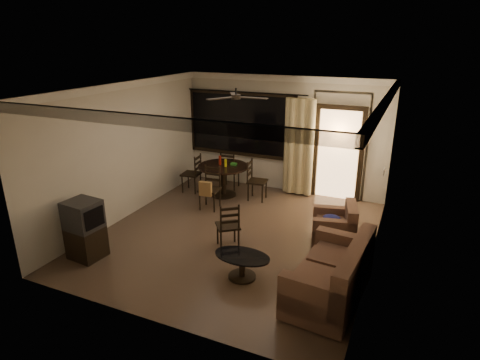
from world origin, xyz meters
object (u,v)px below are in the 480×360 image
at_px(tv_cabinet, 85,229).
at_px(coffee_table, 242,263).
at_px(dining_chair_west, 192,180).
at_px(sofa, 334,277).
at_px(side_chair, 228,234).
at_px(armchair, 336,228).
at_px(dining_table, 223,172).
at_px(dining_chair_north, 230,177).
at_px(dining_chair_south, 210,196).
at_px(dining_chair_east, 257,188).

relative_size(tv_cabinet, coffee_table, 1.15).
relative_size(dining_chair_west, tv_cabinet, 0.91).
bearing_deg(sofa, dining_chair_west, 149.28).
xyz_separation_m(dining_chair_west, side_chair, (2.04, -2.20, -0.02)).
bearing_deg(tv_cabinet, armchair, 35.07).
distance_m(dining_table, side_chair, 2.60).
distance_m(coffee_table, side_chair, 1.01).
height_order(tv_cabinet, armchair, tv_cabinet).
bearing_deg(dining_chair_north, tv_cabinet, 73.55).
relative_size(dining_chair_south, side_chair, 1.06).
xyz_separation_m(dining_chair_west, dining_chair_south, (0.91, -0.78, 0.02)).
bearing_deg(dining_chair_north, dining_chair_east, 148.84).
xyz_separation_m(armchair, side_chair, (-1.75, -0.94, -0.05)).
xyz_separation_m(dining_chair_west, sofa, (4.09, -2.97, 0.08)).
relative_size(dining_chair_south, sofa, 0.54).
bearing_deg(dining_chair_east, sofa, -147.39).
bearing_deg(dining_chair_east, dining_table, 89.92).
relative_size(dining_table, dining_chair_south, 1.26).
relative_size(dining_chair_south, coffee_table, 1.05).
height_order(dining_chair_west, dining_chair_north, same).
bearing_deg(tv_cabinet, dining_chair_west, 94.09).
bearing_deg(coffee_table, dining_chair_north, 117.94).
height_order(dining_chair_east, sofa, dining_chair_east).
distance_m(dining_chair_west, tv_cabinet, 3.50).
xyz_separation_m(dining_table, tv_cabinet, (-0.89, -3.57, -0.07)).
bearing_deg(armchair, dining_chair_north, 135.32).
height_order(dining_chair_south, tv_cabinet, tv_cabinet).
distance_m(dining_table, sofa, 4.47).
xyz_separation_m(tv_cabinet, sofa, (4.14, 0.52, -0.16)).
height_order(dining_chair_west, tv_cabinet, tv_cabinet).
bearing_deg(coffee_table, side_chair, 128.12).
height_order(sofa, side_chair, sofa).
distance_m(armchair, coffee_table, 2.07).
xyz_separation_m(dining_chair_south, side_chair, (1.13, -1.42, -0.04)).
bearing_deg(dining_chair_west, dining_chair_east, 90.00).
relative_size(coffee_table, side_chair, 1.01).
xyz_separation_m(dining_chair_east, coffee_table, (1.00, -3.15, -0.02)).
bearing_deg(side_chair, dining_chair_south, -89.11).
bearing_deg(sofa, dining_chair_south, 150.67).
bearing_deg(dining_chair_north, sofa, 127.84).
distance_m(dining_chair_north, coffee_table, 4.06).
height_order(armchair, coffee_table, armchair).
relative_size(dining_chair_east, armchair, 1.04).
xyz_separation_m(dining_chair_east, side_chair, (0.37, -2.35, -0.02)).
xyz_separation_m(tv_cabinet, coffee_table, (2.72, 0.50, -0.26)).
relative_size(sofa, side_chair, 1.97).
bearing_deg(coffee_table, dining_chair_south, 128.34).
xyz_separation_m(dining_table, armchair, (2.96, -1.34, -0.28)).
distance_m(sofa, coffee_table, 1.43).
height_order(dining_table, tv_cabinet, tv_cabinet).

